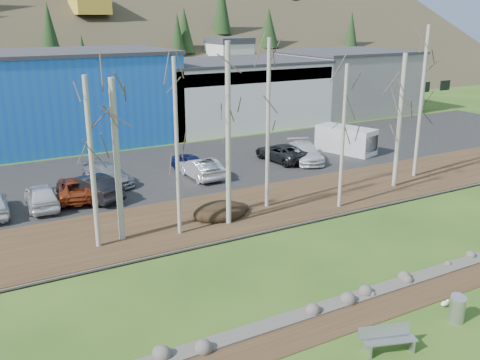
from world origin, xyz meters
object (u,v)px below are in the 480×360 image
car_0 (42,196)px  car_5 (203,168)px  car_4 (191,163)px  litter_bin (457,310)px  van_white (348,140)px  car_1 (90,187)px  car_8 (199,168)px  car_3 (107,174)px  seagull (445,303)px  car_6 (281,152)px  car_2 (77,188)px  car_7 (305,152)px  bench_intact (388,339)px

car_0 → car_5: car_0 is taller
car_0 → car_4: (11.11, 2.71, -0.11)m
litter_bin → van_white: size_ratio=0.19×
litter_bin → car_1: 22.60m
car_5 → car_8: (-0.34, 0.00, 0.00)m
car_0 → car_8: size_ratio=1.03×
car_3 → car_4: (6.31, -0.05, -0.05)m
seagull → car_4: 22.59m
car_6 → van_white: 6.41m
litter_bin → car_6: bearing=72.8°
seagull → car_8: bearing=97.2°
car_2 → car_6: car_2 is taller
litter_bin → car_7: size_ratio=0.20×
van_white → car_8: bearing=164.1°
car_8 → van_white: 14.15m
car_0 → car_3: 5.53m
bench_intact → car_5: (3.32, 21.86, 0.36)m
car_0 → van_white: (25.07, 1.48, 0.33)m
car_2 → van_white: (22.82, 0.75, 0.39)m
car_0 → car_5: (11.27, 0.97, -0.05)m
car_3 → car_0: bearing=-165.5°
bench_intact → car_4: car_4 is taller
seagull → car_4: (-1.02, 22.56, 0.60)m
car_6 → car_8: bearing=1.7°
car_1 → car_5: size_ratio=1.14×
car_3 → car_8: bearing=-31.6°
bench_intact → car_2: size_ratio=0.40×
car_0 → car_7: size_ratio=0.87×
car_2 → car_3: size_ratio=1.06×
litter_bin → car_8: 21.77m
litter_bin → van_white: 26.01m
car_2 → car_3: bearing=-129.7°
bench_intact → seagull: bench_intact is taller
litter_bin → car_7: 23.40m
bench_intact → car_0: size_ratio=0.45×
car_4 → car_7: car_7 is taller
seagull → car_1: bearing=118.7°
litter_bin → car_2: bearing=113.6°
car_6 → seagull: bearing=67.4°
car_3 → car_7: 15.57m
litter_bin → car_0: size_ratio=0.23×
car_4 → car_5: bearing=-96.3°
car_6 → car_2: bearing=-1.5°
car_1 → car_8: (8.01, 0.92, -0.10)m
litter_bin → car_5: 21.76m
bench_intact → car_2: (-5.70, 21.63, 0.36)m
car_7 → car_8: bearing=-159.6°
car_0 → car_2: size_ratio=0.88×
car_6 → van_white: van_white is taller
car_7 → car_5: bearing=-159.5°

